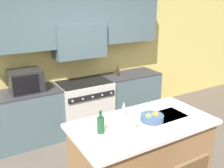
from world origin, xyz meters
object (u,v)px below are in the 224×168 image
Objects in this scene: wine_bottle at (101,124)px; microwave at (26,81)px; wine_glass_far at (124,107)px; wine_glass_near at (135,118)px; range_stove at (85,105)px; fruit_bowl at (152,117)px; oil_bottle_on_counter at (118,72)px.

microwave is at bearing 101.82° from wine_bottle.
wine_glass_near is at bearing -99.73° from wine_glass_far.
range_stove is 1.18m from microwave.
wine_glass_far reaches higher than range_stove.
fruit_bowl is at bearing -43.88° from wine_glass_far.
wine_glass_near is at bearing -164.87° from fruit_bowl.
range_stove is 4.47× the size of oil_bottle_on_counter.
range_stove is 4.53× the size of wine_glass_far.
wine_bottle is 1.24× the size of wine_glass_near.
range_stove is 3.40× the size of fruit_bowl.
oil_bottle_on_counter is at bearing 70.20° from fruit_bowl.
microwave reaches higher than wine_glass_near.
wine_bottle reaches higher than oil_bottle_on_counter.
wine_glass_far is at bearing 23.46° from wine_bottle.
fruit_bowl is at bearing -88.43° from range_stove.
fruit_bowl is (0.66, -0.06, -0.06)m from wine_bottle.
microwave reaches higher than wine_bottle.
wine_glass_near is 0.33m from fruit_bowl.
wine_glass_far is at bearing -119.43° from oil_bottle_on_counter.
fruit_bowl is at bearing -61.00° from microwave.
range_stove is at bearing -178.90° from oil_bottle_on_counter.
oil_bottle_on_counter is (0.68, 1.89, 0.02)m from fruit_bowl.
wine_bottle reaches higher than range_stove.
microwave is 2.34× the size of oil_bottle_on_counter.
wine_glass_near is 0.33m from wine_glass_far.
microwave is at bearing 110.64° from wine_glass_near.
microwave reaches higher than range_stove.
range_stove is 4.53× the size of wine_glass_near.
wine_bottle is (0.38, -1.83, -0.06)m from microwave.
wine_glass_near is (-0.25, -1.95, 0.62)m from range_stove.
wine_glass_near is (0.36, -0.14, 0.04)m from wine_bottle.
wine_bottle is 0.67m from fruit_bowl.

